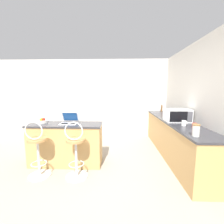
{
  "coord_description": "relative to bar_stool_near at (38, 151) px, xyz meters",
  "views": [
    {
      "loc": [
        0.57,
        -2.48,
        1.57
      ],
      "look_at": [
        0.43,
        1.61,
        0.98
      ],
      "focal_mm": 24.0,
      "sensor_mm": 36.0,
      "label": 1
    }
  ],
  "objects": [
    {
      "name": "ground_plane",
      "position": [
        0.86,
        -0.04,
        -0.5
      ],
      "size": [
        20.0,
        20.0,
        0.0
      ],
      "primitive_type": "plane",
      "color": "gray"
    },
    {
      "name": "wall_back",
      "position": [
        0.86,
        2.62,
        0.8
      ],
      "size": [
        12.0,
        0.06,
        2.6
      ],
      "color": "silver",
      "rests_on": "ground_plane"
    },
    {
      "name": "wall_right",
      "position": [
        3.11,
        -0.04,
        0.8
      ],
      "size": [
        0.06,
        12.0,
        2.6
      ],
      "color": "silver",
      "rests_on": "ground_plane"
    },
    {
      "name": "breakfast_bar",
      "position": [
        0.35,
        0.52,
        -0.06
      ],
      "size": [
        1.52,
        0.55,
        0.88
      ],
      "color": "tan",
      "rests_on": "ground_plane"
    },
    {
      "name": "counter_right",
      "position": [
        2.8,
        1.02,
        -0.06
      ],
      "size": [
        0.6,
        3.17,
        0.88
      ],
      "color": "tan",
      "rests_on": "ground_plane"
    },
    {
      "name": "bar_stool_near",
      "position": [
        0.0,
        0.0,
        0.0
      ],
      "size": [
        0.4,
        0.4,
        1.05
      ],
      "color": "silver",
      "rests_on": "ground_plane"
    },
    {
      "name": "bar_stool_far",
      "position": [
        0.7,
        0.0,
        0.0
      ],
      "size": [
        0.4,
        0.4,
        1.05
      ],
      "color": "silver",
      "rests_on": "ground_plane"
    },
    {
      "name": "laptop",
      "position": [
        0.42,
        0.56,
        0.44
      ],
      "size": [
        0.35,
        0.33,
        0.23
      ],
      "color": "silver",
      "rests_on": "breakfast_bar"
    },
    {
      "name": "microwave",
      "position": [
        2.79,
        0.84,
        0.52
      ],
      "size": [
        0.53,
        0.38,
        0.28
      ],
      "color": "white",
      "rests_on": "counter_right"
    },
    {
      "name": "toaster",
      "position": [
        2.84,
        1.46,
        0.47
      ],
      "size": [
        0.25,
        0.26,
        0.18
      ],
      "color": "#9EA3A8",
      "rests_on": "counter_right"
    },
    {
      "name": "storage_jar",
      "position": [
        2.63,
        -0.27,
        0.48
      ],
      "size": [
        0.11,
        0.11,
        0.19
      ],
      "color": "silver",
      "rests_on": "counter_right"
    },
    {
      "name": "mug_blue",
      "position": [
        3.02,
        2.15,
        0.43
      ],
      "size": [
        0.1,
        0.09,
        0.09
      ],
      "color": "#2D51AD",
      "rests_on": "counter_right"
    },
    {
      "name": "fruit_bowl",
      "position": [
        -0.19,
        0.58,
        0.42
      ],
      "size": [
        0.24,
        0.24,
        0.11
      ],
      "color": "silver",
      "rests_on": "breakfast_bar"
    },
    {
      "name": "mug_white",
      "position": [
        2.76,
        0.42,
        0.43
      ],
      "size": [
        0.11,
        0.09,
        0.1
      ],
      "color": "white",
      "rests_on": "counter_right"
    },
    {
      "name": "mug_red",
      "position": [
        2.89,
        0.28,
        0.43
      ],
      "size": [
        0.1,
        0.08,
        0.09
      ],
      "color": "red",
      "rests_on": "counter_right"
    },
    {
      "name": "pepper_mill",
      "position": [
        2.9,
        2.45,
        0.49
      ],
      "size": [
        0.05,
        0.05,
        0.23
      ],
      "color": "brown",
      "rests_on": "counter_right"
    }
  ]
}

